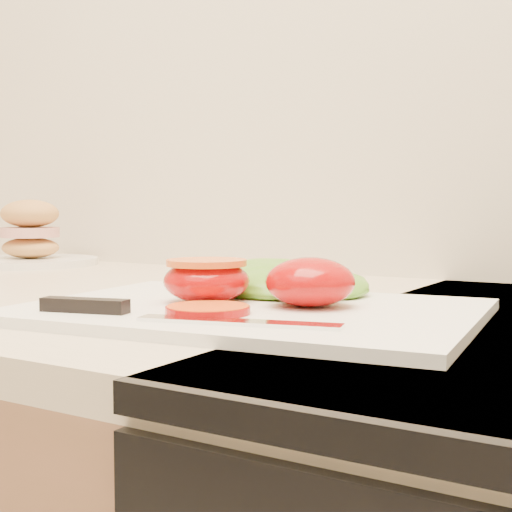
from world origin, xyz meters
The scene contains 8 objects.
cutting_board centered at (0.11, 1.59, 0.94)m, with size 0.40×0.29×0.01m, color white.
tomato_half_dome centered at (0.16, 1.61, 0.96)m, with size 0.08×0.08×0.04m, color #B6100B.
tomato_half_cut centered at (0.07, 1.58, 0.96)m, with size 0.08×0.08×0.04m.
tomato_slice_0 centered at (0.11, 1.53, 0.94)m, with size 0.07×0.07×0.01m, color orange.
lettuce_leaf_0 centered at (0.09, 1.67, 0.96)m, with size 0.16×0.11×0.03m, color #5F9B29.
lettuce_leaf_1 centered at (0.14, 1.68, 0.95)m, with size 0.12×0.08×0.03m, color #5F9B29.
knife centered at (0.07, 1.48, 0.94)m, with size 0.27×0.07×0.01m.
sandwich_plate centered at (-0.51, 1.87, 0.97)m, with size 0.23×0.23×0.11m.
Camera 1 is at (0.45, 1.04, 1.03)m, focal length 50.00 mm.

